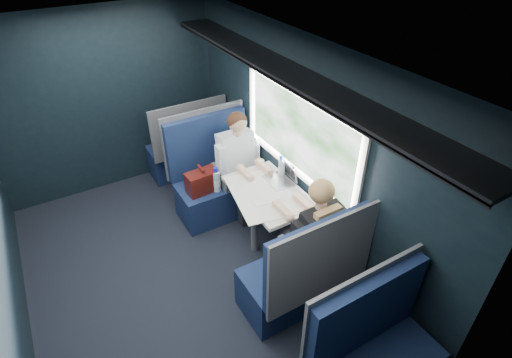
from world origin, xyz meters
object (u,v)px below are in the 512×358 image
seat_bay_near (215,181)px  cup (261,163)px  laptop (283,175)px  man (240,161)px  woman (314,230)px  seat_row_front (187,148)px  table (267,198)px  seat_bay_far (300,276)px  bottle_small (282,167)px

seat_bay_near → cup: size_ratio=14.65×
laptop → cup: bearing=100.5°
seat_bay_near → man: (0.26, -0.17, 0.29)m
woman → laptop: size_ratio=3.90×
seat_row_front → table: bearing=-84.2°
seat_row_front → woman: size_ratio=0.88×
woman → cup: bearing=83.7°
woman → seat_bay_near: bearing=99.5°
table → cup: (0.19, 0.44, 0.12)m
seat_bay_far → laptop: (0.44, 0.97, 0.39)m
seat_bay_near → seat_bay_far: (0.01, -1.74, -0.01)m
cup → table: bearing=-113.9°
seat_row_front → seat_bay_near: bearing=-90.8°
seat_bay_near → seat_row_front: 0.93m
seat_bay_far → bottle_small: seat_bay_far is taller
bottle_small → man: bearing=114.0°
man → laptop: man is taller
seat_row_front → laptop: 1.80m
man → woman: bearing=-90.0°
seat_bay_near → cup: (0.39, -0.43, 0.36)m
man → woman: (0.00, -1.41, 0.01)m
laptop → bottle_small: same height
cup → seat_row_front: bearing=105.5°
seat_bay_near → woman: (0.26, -1.57, 0.30)m
seat_bay_near → laptop: bearing=-59.4°
laptop → seat_bay_far: bearing=-114.4°
seat_bay_near → bottle_small: seat_bay_near is taller
seat_bay_near → seat_bay_far: same height
seat_bay_far → laptop: size_ratio=3.72×
seat_bay_far → laptop: seat_bay_far is taller
seat_bay_near → table: bearing=-77.3°
cup → laptop: bearing=-79.5°
seat_bay_near → bottle_small: bearing=-54.2°
seat_bay_near → cup: 0.68m
seat_bay_far → cup: 1.42m
cup → bottle_small: bearing=-68.2°
table → man: 0.70m
seat_row_front → woman: 2.54m
seat_bay_far → seat_row_front: seat_bay_far is taller
seat_row_front → man: man is taller
cup → seat_bay_near: bearing=132.5°
table → seat_row_front: (-0.18, 1.80, -0.25)m
man → cup: 0.30m
table → seat_row_front: 1.82m
man → bottle_small: 0.58m
table → seat_bay_near: 0.92m
woman → bottle_small: 0.93m
seat_bay_far → woman: (0.25, 0.17, 0.31)m
seat_bay_near → man: man is taller
seat_bay_near → seat_row_front: seat_bay_near is taller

